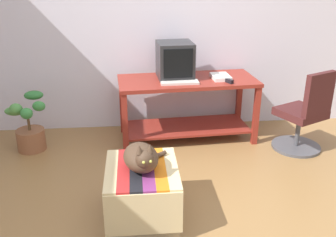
{
  "coord_description": "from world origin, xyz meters",
  "views": [
    {
      "loc": [
        -0.31,
        -2.36,
        1.86
      ],
      "look_at": [
        -0.01,
        0.85,
        0.55
      ],
      "focal_mm": 40.49,
      "sensor_mm": 36.0,
      "label": 1
    }
  ],
  "objects_px": {
    "book": "(221,77)",
    "stapler": "(229,81)",
    "potted_plant": "(29,129)",
    "office_chair": "(305,117)",
    "ottoman_with_blanket": "(142,193)",
    "tv_monitor": "(175,61)",
    "keyboard": "(180,82)",
    "cat": "(142,157)",
    "desk": "(187,98)"
  },
  "relations": [
    {
      "from": "tv_monitor",
      "to": "ottoman_with_blanket",
      "type": "distance_m",
      "value": 1.71
    },
    {
      "from": "keyboard",
      "to": "tv_monitor",
      "type": "bearing_deg",
      "value": 95.11
    },
    {
      "from": "desk",
      "to": "cat",
      "type": "distance_m",
      "value": 1.56
    },
    {
      "from": "office_chair",
      "to": "stapler",
      "type": "relative_size",
      "value": 8.09
    },
    {
      "from": "cat",
      "to": "keyboard",
      "type": "bearing_deg",
      "value": 59.52
    },
    {
      "from": "desk",
      "to": "potted_plant",
      "type": "distance_m",
      "value": 1.74
    },
    {
      "from": "keyboard",
      "to": "office_chair",
      "type": "relative_size",
      "value": 0.45
    },
    {
      "from": "desk",
      "to": "ottoman_with_blanket",
      "type": "xyz_separation_m",
      "value": [
        -0.55,
        -1.44,
        -0.26
      ]
    },
    {
      "from": "stapler",
      "to": "book",
      "type": "bearing_deg",
      "value": 82.47
    },
    {
      "from": "desk",
      "to": "book",
      "type": "relative_size",
      "value": 5.96
    },
    {
      "from": "ottoman_with_blanket",
      "to": "office_chair",
      "type": "distance_m",
      "value": 2.01
    },
    {
      "from": "desk",
      "to": "potted_plant",
      "type": "relative_size",
      "value": 2.45
    },
    {
      "from": "keyboard",
      "to": "book",
      "type": "bearing_deg",
      "value": 13.69
    },
    {
      "from": "keyboard",
      "to": "stapler",
      "type": "distance_m",
      "value": 0.52
    },
    {
      "from": "desk",
      "to": "potted_plant",
      "type": "height_order",
      "value": "desk"
    },
    {
      "from": "ottoman_with_blanket",
      "to": "stapler",
      "type": "xyz_separation_m",
      "value": [
        0.97,
        1.26,
        0.5
      ]
    },
    {
      "from": "tv_monitor",
      "to": "stapler",
      "type": "relative_size",
      "value": 3.79
    },
    {
      "from": "cat",
      "to": "potted_plant",
      "type": "bearing_deg",
      "value": 119.57
    },
    {
      "from": "book",
      "to": "desk",
      "type": "bearing_deg",
      "value": 172.91
    },
    {
      "from": "ottoman_with_blanket",
      "to": "cat",
      "type": "relative_size",
      "value": 1.54
    },
    {
      "from": "tv_monitor",
      "to": "cat",
      "type": "bearing_deg",
      "value": -109.1
    },
    {
      "from": "desk",
      "to": "keyboard",
      "type": "xyz_separation_m",
      "value": [
        -0.11,
        -0.15,
        0.23
      ]
    },
    {
      "from": "potted_plant",
      "to": "stapler",
      "type": "relative_size",
      "value": 5.74
    },
    {
      "from": "tv_monitor",
      "to": "ottoman_with_blanket",
      "type": "height_order",
      "value": "tv_monitor"
    },
    {
      "from": "ottoman_with_blanket",
      "to": "keyboard",
      "type": "bearing_deg",
      "value": 71.12
    },
    {
      "from": "potted_plant",
      "to": "office_chair",
      "type": "relative_size",
      "value": 0.71
    },
    {
      "from": "book",
      "to": "ottoman_with_blanket",
      "type": "relative_size",
      "value": 0.39
    },
    {
      "from": "tv_monitor",
      "to": "office_chair",
      "type": "height_order",
      "value": "tv_monitor"
    },
    {
      "from": "keyboard",
      "to": "potted_plant",
      "type": "relative_size",
      "value": 0.63
    },
    {
      "from": "ottoman_with_blanket",
      "to": "book",
      "type": "bearing_deg",
      "value": 57.37
    },
    {
      "from": "book",
      "to": "potted_plant",
      "type": "distance_m",
      "value": 2.13
    },
    {
      "from": "ottoman_with_blanket",
      "to": "office_chair",
      "type": "bearing_deg",
      "value": 30.36
    },
    {
      "from": "keyboard",
      "to": "ottoman_with_blanket",
      "type": "bearing_deg",
      "value": -110.56
    },
    {
      "from": "book",
      "to": "stapler",
      "type": "distance_m",
      "value": 0.17
    },
    {
      "from": "keyboard",
      "to": "office_chair",
      "type": "height_order",
      "value": "office_chair"
    },
    {
      "from": "ottoman_with_blanket",
      "to": "office_chair",
      "type": "height_order",
      "value": "office_chair"
    },
    {
      "from": "office_chair",
      "to": "desk",
      "type": "bearing_deg",
      "value": -45.97
    },
    {
      "from": "tv_monitor",
      "to": "ottoman_with_blanket",
      "type": "xyz_separation_m",
      "value": [
        -0.42,
        -1.51,
        -0.67
      ]
    },
    {
      "from": "keyboard",
      "to": "stapler",
      "type": "bearing_deg",
      "value": -4.91
    },
    {
      "from": "ottoman_with_blanket",
      "to": "potted_plant",
      "type": "height_order",
      "value": "potted_plant"
    },
    {
      "from": "book",
      "to": "stapler",
      "type": "height_order",
      "value": "book"
    },
    {
      "from": "potted_plant",
      "to": "office_chair",
      "type": "bearing_deg",
      "value": -5.59
    },
    {
      "from": "cat",
      "to": "stapler",
      "type": "relative_size",
      "value": 3.9
    },
    {
      "from": "book",
      "to": "office_chair",
      "type": "xyz_separation_m",
      "value": [
        0.82,
        -0.41,
        -0.34
      ]
    },
    {
      "from": "desk",
      "to": "ottoman_with_blanket",
      "type": "distance_m",
      "value": 1.57
    },
    {
      "from": "office_chair",
      "to": "cat",
      "type": "bearing_deg",
      "value": 4.88
    },
    {
      "from": "office_chair",
      "to": "potted_plant",
      "type": "bearing_deg",
      "value": -31.58
    },
    {
      "from": "ottoman_with_blanket",
      "to": "stapler",
      "type": "distance_m",
      "value": 1.67
    },
    {
      "from": "tv_monitor",
      "to": "potted_plant",
      "type": "height_order",
      "value": "tv_monitor"
    },
    {
      "from": "desk",
      "to": "tv_monitor",
      "type": "distance_m",
      "value": 0.44
    }
  ]
}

